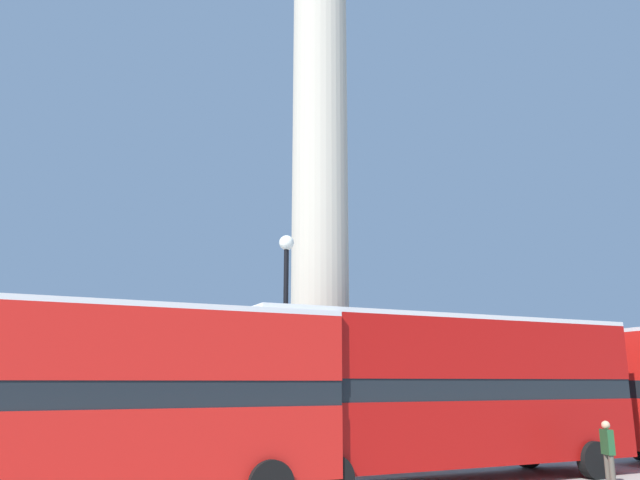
% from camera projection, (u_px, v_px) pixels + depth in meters
% --- Properties ---
extents(ground_plane, '(200.00, 200.00, 0.00)m').
position_uv_depth(ground_plane, '(320.00, 461.00, 21.01)').
color(ground_plane, '#9E9B93').
extents(monument_column, '(5.31, 5.31, 23.24)m').
position_uv_depth(monument_column, '(320.00, 220.00, 22.89)').
color(monument_column, '#BCB29E').
rests_on(monument_column, ground_plane).
extents(bus_a, '(11.56, 3.04, 4.21)m').
position_uv_depth(bus_a, '(68.00, 395.00, 12.86)').
color(bus_a, red).
rests_on(bus_a, ground_plane).
extents(bus_c, '(11.48, 3.04, 4.34)m').
position_uv_depth(bus_c, '(443.00, 389.00, 17.06)').
color(bus_c, '#A80F0C').
rests_on(bus_c, ground_plane).
extents(street_lamp, '(0.43, 0.43, 6.71)m').
position_uv_depth(street_lamp, '(285.00, 338.00, 17.28)').
color(street_lamp, black).
rests_on(street_lamp, ground_plane).
extents(pedestrian_near_lamp, '(0.31, 0.46, 1.62)m').
position_uv_depth(pedestrian_near_lamp, '(608.00, 450.00, 15.89)').
color(pedestrian_near_lamp, '#4C473D').
rests_on(pedestrian_near_lamp, ground_plane).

